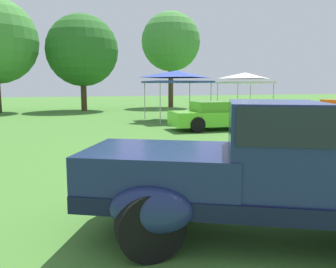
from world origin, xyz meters
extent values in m
plane|color=#42752D|center=(0.00, 0.00, 0.00)|extent=(120.00, 120.00, 0.00)
cube|color=black|center=(-0.57, 0.00, 0.56)|extent=(4.52, 3.37, 0.20)
cube|color=navy|center=(-0.47, -0.05, 1.18)|extent=(1.58, 1.71, 1.04)
cube|color=black|center=(-0.47, -0.05, 1.48)|extent=(1.51, 1.69, 0.40)
cube|color=navy|center=(-1.65, 0.60, 0.86)|extent=(2.34, 2.15, 0.48)
ellipsoid|color=navy|center=(-1.30, 1.23, 0.56)|extent=(0.98, 0.76, 0.52)
ellipsoid|color=navy|center=(-2.00, -0.03, 0.56)|extent=(0.98, 0.76, 0.52)
cylinder|color=black|center=(-1.30, 1.23, 0.38)|extent=(0.76, 0.24, 0.76)
cylinder|color=black|center=(-2.00, -0.03, 0.38)|extent=(0.76, 0.24, 0.76)
cube|color=#60C62D|center=(4.04, 9.82, 0.50)|extent=(4.18, 1.97, 0.60)
cube|color=#4D9F24|center=(3.88, 9.84, 1.00)|extent=(1.89, 1.57, 0.44)
cylinder|color=black|center=(5.20, 8.97, 0.32)|extent=(0.64, 0.22, 0.64)
cylinder|color=black|center=(2.77, 9.14, 0.32)|extent=(0.64, 0.22, 0.64)
cylinder|color=#B7B7BC|center=(5.11, 15.36, 1.02)|extent=(0.05, 0.05, 2.05)
cylinder|color=#B7B7BC|center=(5.11, 12.58, 1.02)|extent=(0.05, 0.05, 2.05)
cylinder|color=#B7B7BC|center=(2.33, 15.36, 1.02)|extent=(0.05, 0.05, 2.05)
cylinder|color=#B7B7BC|center=(2.33, 12.58, 1.02)|extent=(0.05, 0.05, 2.05)
cube|color=#2D429E|center=(3.72, 13.97, 2.10)|extent=(3.09, 3.09, 0.10)
pyramid|color=#2D429E|center=(3.72, 13.97, 2.52)|extent=(3.03, 3.03, 0.38)
cylinder|color=#B7B7BC|center=(9.93, 16.31, 1.02)|extent=(0.05, 0.05, 2.05)
cylinder|color=#B7B7BC|center=(9.93, 13.85, 1.02)|extent=(0.05, 0.05, 2.05)
cylinder|color=#B7B7BC|center=(7.47, 16.31, 1.02)|extent=(0.05, 0.05, 2.05)
cylinder|color=#B7B7BC|center=(7.47, 13.85, 1.02)|extent=(0.05, 0.05, 2.05)
cube|color=silver|center=(8.70, 15.08, 2.10)|extent=(2.74, 2.74, 0.10)
pyramid|color=silver|center=(8.70, 15.08, 2.52)|extent=(2.68, 2.68, 0.38)
cylinder|color=#47331E|center=(-0.18, 23.61, 1.53)|extent=(0.44, 0.44, 3.07)
sphere|color=#286623|center=(-0.18, 23.61, 4.55)|extent=(5.39, 5.39, 5.39)
cylinder|color=#47331E|center=(7.57, 25.30, 2.16)|extent=(0.44, 0.44, 4.32)
sphere|color=#428938|center=(7.57, 25.30, 5.73)|extent=(5.12, 5.12, 5.12)
camera|label=1|loc=(-3.01, -3.39, 1.88)|focal=36.46mm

